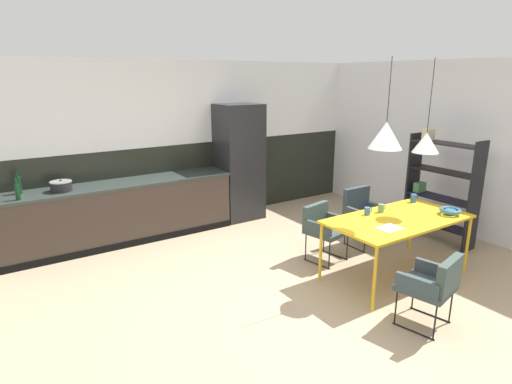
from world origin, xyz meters
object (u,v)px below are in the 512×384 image
object	(u,v)px
refrigerator_column	(239,162)
open_shelf_unit	(439,186)
dining_table	(398,221)
armchair_far_side	(362,210)
cooking_pot	(61,186)
mug_dark_espresso	(367,211)
pendant_lamp_over_table_near	(386,135)
bottle_oil_tall	(18,185)
open_book	(390,228)
armchair_head_of_table	(434,281)
mug_wide_latte	(381,208)
mug_glass_clear	(414,198)
bottle_vinegar_dark	(17,191)
pendant_lamp_over_table_far	(426,143)
armchair_near_window	(323,224)
fruit_bowl	(450,211)

from	to	relation	value
refrigerator_column	open_shelf_unit	xyz separation A→B (m)	(1.92, -2.48, -0.15)
dining_table	armchair_far_side	world-z (taller)	armchair_far_side
armchair_far_side	cooking_pot	size ratio (longest dim) A/B	2.97
mug_dark_espresso	open_shelf_unit	distance (m)	1.74
dining_table	pendant_lamp_over_table_near	world-z (taller)	pendant_lamp_over_table_near
armchair_far_side	bottle_oil_tall	bearing A→B (deg)	-27.26
open_book	bottle_oil_tall	bearing A→B (deg)	135.15
mug_dark_espresso	armchair_head_of_table	bearing A→B (deg)	-106.71
mug_wide_latte	cooking_pot	world-z (taller)	cooking_pot
mug_dark_espresso	cooking_pot	world-z (taller)	cooking_pot
mug_glass_clear	bottle_vinegar_dark	distance (m)	5.06
mug_dark_espresso	open_shelf_unit	size ratio (longest dim) A/B	0.07
pendant_lamp_over_table_far	armchair_near_window	bearing A→B (deg)	129.75
dining_table	armchair_near_window	bearing A→B (deg)	114.14
dining_table	mug_glass_clear	bearing A→B (deg)	24.42
mug_dark_espresso	cooking_pot	bearing A→B (deg)	138.31
open_book	bottle_vinegar_dark	distance (m)	4.47
armchair_head_of_table	bottle_vinegar_dark	distance (m)	4.87
armchair_near_window	mug_dark_espresso	world-z (taller)	mug_dark_espresso
armchair_head_of_table	cooking_pot	distance (m)	4.67
dining_table	mug_dark_espresso	xyz separation A→B (m)	(-0.22, 0.28, 0.09)
armchair_head_of_table	open_shelf_unit	distance (m)	2.54
fruit_bowl	mug_glass_clear	size ratio (longest dim) A/B	2.01
dining_table	mug_dark_espresso	world-z (taller)	mug_dark_espresso
mug_dark_espresso	fruit_bowl	bearing A→B (deg)	-32.59
cooking_pot	armchair_head_of_table	bearing A→B (deg)	-55.75
armchair_near_window	mug_dark_espresso	bearing A→B (deg)	94.35
mug_wide_latte	bottle_vinegar_dark	xyz separation A→B (m)	(-3.72, 2.51, 0.19)
open_book	pendant_lamp_over_table_near	xyz separation A→B (m)	(0.04, 0.19, 0.99)
dining_table	fruit_bowl	bearing A→B (deg)	-22.57
refrigerator_column	bottle_vinegar_dark	size ratio (longest dim) A/B	6.90
dining_table	mug_glass_clear	distance (m)	0.77
refrigerator_column	cooking_pot	size ratio (longest dim) A/B	6.97
dining_table	refrigerator_column	bearing A→B (deg)	97.98
mug_glass_clear	mug_dark_espresso	bearing A→B (deg)	-177.77
armchair_head_of_table	mug_dark_espresso	bearing A→B (deg)	60.10
armchair_far_side	open_shelf_unit	world-z (taller)	open_shelf_unit
mug_dark_espresso	bottle_vinegar_dark	world-z (taller)	bottle_vinegar_dark
bottle_oil_tall	pendant_lamp_over_table_near	size ratio (longest dim) A/B	0.30
dining_table	fruit_bowl	world-z (taller)	fruit_bowl
mug_glass_clear	pendant_lamp_over_table_near	xyz separation A→B (m)	(-1.05, -0.32, 0.95)
refrigerator_column	pendant_lamp_over_table_near	distance (m)	3.07
armchair_near_window	mug_glass_clear	xyz separation A→B (m)	(1.09, -0.55, 0.32)
pendant_lamp_over_table_far	refrigerator_column	bearing A→B (deg)	104.36
mug_glass_clear	cooking_pot	xyz separation A→B (m)	(-3.90, 2.61, 0.15)
mug_wide_latte	pendant_lamp_over_table_near	distance (m)	1.04
dining_table	cooking_pot	bearing A→B (deg)	137.49
cooking_pot	armchair_near_window	bearing A→B (deg)	-36.30
fruit_bowl	armchair_far_side	bearing A→B (deg)	98.85
armchair_far_side	mug_glass_clear	world-z (taller)	mug_glass_clear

